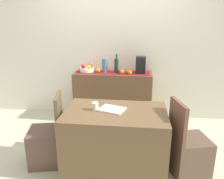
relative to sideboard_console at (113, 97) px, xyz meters
The scene contains 20 objects.
ground_plane 1.02m from the sideboard_console, 87.96° to the right, with size 6.40×6.40×0.02m, color beige.
room_wall_rear 0.95m from the sideboard_console, 82.81° to the left, with size 6.40×0.06×2.70m, color silver.
sideboard_console is the anchor object (origin of this frame).
table_runner 0.44m from the sideboard_console, ahead, with size 1.25×0.32×0.01m, color maroon.
fruit_bowl 0.65m from the sideboard_console, behind, with size 0.25×0.25×0.06m, color white.
apple_front 0.67m from the sideboard_console, behind, with size 0.08×0.08×0.08m, color #A6301E.
apple_upper 0.67m from the sideboard_console, behind, with size 0.07×0.07×0.07m, color gold.
apple_center 0.74m from the sideboard_console, behind, with size 0.07×0.07×0.07m, color red.
wine_bottle 0.56m from the sideboard_console, ahead, with size 0.07×0.07×0.32m.
coffee_maker 0.74m from the sideboard_console, ahead, with size 0.16×0.18×0.28m, color black.
ceramic_vase 0.57m from the sideboard_console, behind, with size 0.09×0.09×0.23m, color #477387.
orange_loose_mid 0.57m from the sideboard_console, 20.43° to the right, with size 0.07×0.07×0.07m, color orange.
orange_loose_far 0.53m from the sideboard_console, ahead, with size 0.06×0.06×0.06m, color orange.
orange_loose_near_bowl 0.51m from the sideboard_console, 27.21° to the right, with size 0.08×0.08×0.08m, color orange.
orange_loose_end 0.54m from the sideboard_console, behind, with size 0.08×0.08×0.08m, color orange.
dining_table 1.39m from the sideboard_console, 82.24° to the right, with size 1.17×0.75×0.74m, color brown.
open_book 1.38m from the sideboard_console, 83.88° to the right, with size 0.28×0.21×0.02m, color white.
coffee_cup 1.41m from the sideboard_console, 92.10° to the right, with size 0.07×0.07×0.09m, color silver.
chair_near_window 1.53m from the sideboard_console, 115.80° to the right, with size 0.48×0.48×0.90m.
chair_by_corner 1.73m from the sideboard_console, 53.04° to the right, with size 0.49×0.49×0.90m.
Camera 1 is at (0.39, -2.82, 1.74)m, focal length 36.21 mm.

